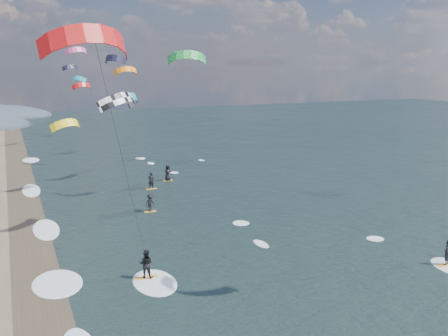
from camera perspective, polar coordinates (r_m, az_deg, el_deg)
name	(u,v)px	position (r m, az deg, el deg)	size (l,w,h in m)	color
wet_sand_strip	(44,326)	(28.49, -19.86, -16.59)	(3.00, 240.00, 0.00)	#382D23
kitesurfer_near_b	(115,125)	(25.08, -12.35, 4.83)	(7.21, 8.54, 15.44)	orange
far_kitesurfers	(158,185)	(51.90, -7.59, -1.99)	(6.26, 11.92, 1.83)	orange
bg_kite_field	(102,76)	(68.32, -13.73, 10.19)	(13.63, 68.00, 9.24)	teal
shoreline_surf	(59,285)	(32.82, -18.34, -12.56)	(2.40, 79.40, 0.11)	white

